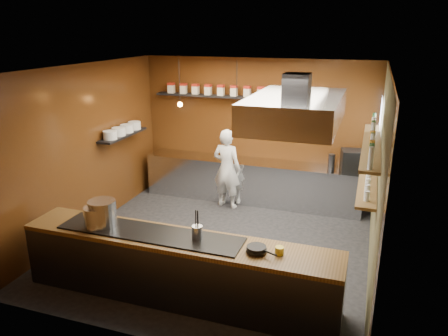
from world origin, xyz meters
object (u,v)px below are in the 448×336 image
at_px(stockpot_small, 95,217).
at_px(stockpot_large, 102,213).
at_px(chef, 227,169).
at_px(extractor_hood, 296,110).
at_px(espresso_machine, 353,161).

bearing_deg(stockpot_small, stockpot_large, 46.71).
xyz_separation_m(stockpot_large, stockpot_small, (-0.07, -0.07, -0.04)).
xyz_separation_m(stockpot_small, chef, (0.77, 3.42, -0.26)).
bearing_deg(stockpot_large, chef, 78.11).
height_order(extractor_hood, espresso_machine, extractor_hood).
bearing_deg(stockpot_large, extractor_hood, 26.98).
distance_m(stockpot_large, espresso_machine, 4.90).
relative_size(stockpot_large, espresso_machine, 0.90).
xyz_separation_m(stockpot_large, espresso_machine, (3.14, 3.75, -0.01)).
bearing_deg(chef, espresso_machine, -161.68).
relative_size(stockpot_large, chef, 0.23).
height_order(stockpot_large, chef, chef).
bearing_deg(extractor_hood, chef, 128.77).
distance_m(stockpot_large, chef, 3.43).
relative_size(extractor_hood, espresso_machine, 4.66).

